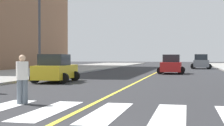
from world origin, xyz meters
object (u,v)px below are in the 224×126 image
car_gray_third (201,62)px  street_lamp (39,17)px  pedestrian_crossing (22,77)px  car_red_second (171,65)px  car_yellow_fourth (55,69)px  car_white_nearest (201,62)px

car_gray_third → street_lamp: bearing=61.2°
car_gray_third → pedestrian_crossing: bearing=80.0°
car_red_second → car_gray_third: 15.33m
car_red_second → pedestrian_crossing: size_ratio=2.46×
car_yellow_fourth → car_white_nearest: bearing=71.9°
car_red_second → car_gray_third: (3.32, 14.96, 0.07)m
car_red_second → street_lamp: street_lamp is taller
car_yellow_fourth → pedestrian_crossing: 10.28m
car_yellow_fourth → pedestrian_crossing: size_ratio=2.42×
car_white_nearest → street_lamp: size_ratio=0.48×
car_white_nearest → street_lamp: street_lamp is taller
car_white_nearest → pedestrian_crossing: bearing=79.0°
car_gray_third → car_yellow_fourth: car_gray_third is taller
car_red_second → pedestrian_crossing: bearing=80.4°
car_white_nearest → car_gray_third: (-0.43, -10.41, 0.16)m
car_gray_third → pedestrian_crossing: car_gray_third is taller
car_gray_third → car_yellow_fourth: 29.58m
pedestrian_crossing → car_gray_third: bearing=-125.3°
car_red_second → car_gray_third: size_ratio=0.93×
car_yellow_fourth → street_lamp: 6.81m
street_lamp → car_red_second: bearing=39.7°
car_white_nearest → street_lamp: 36.58m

